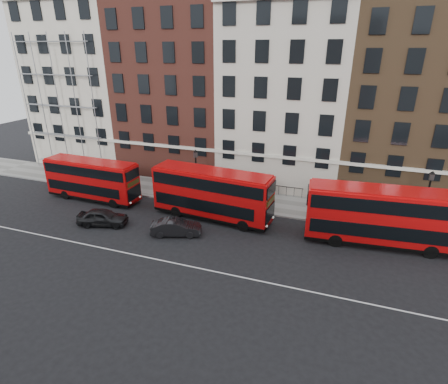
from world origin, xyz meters
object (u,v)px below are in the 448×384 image
(bus_c, at_px, (380,215))
(bus_a, at_px, (92,179))
(car_rear, at_px, (103,217))
(bus_b, at_px, (212,193))
(car_front, at_px, (176,227))

(bus_c, bearing_deg, bus_a, 174.78)
(bus_c, distance_m, car_rear, 22.81)
(bus_a, distance_m, bus_b, 12.87)
(bus_a, xyz_separation_m, bus_b, (12.87, 0.00, 0.23))
(bus_b, relative_size, bus_c, 0.98)
(car_front, bearing_deg, car_rear, 75.19)
(bus_c, distance_m, car_front, 16.07)
(bus_c, bearing_deg, car_rear, -174.02)
(bus_c, height_order, car_rear, bus_c)
(bus_b, bearing_deg, bus_a, -174.75)
(bus_b, bearing_deg, bus_c, 5.21)
(bus_c, height_order, car_front, bus_c)
(bus_b, bearing_deg, car_front, -107.73)
(bus_b, xyz_separation_m, bus_c, (13.84, -0.01, 0.06))
(bus_b, height_order, car_rear, bus_b)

